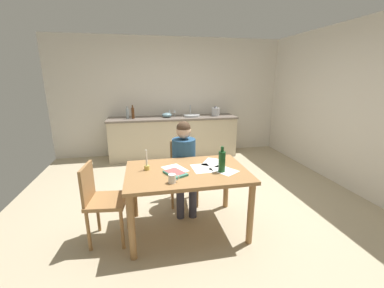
{
  "coord_description": "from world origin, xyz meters",
  "views": [
    {
      "loc": [
        -0.64,
        -3.03,
        1.76
      ],
      "look_at": [
        0.01,
        0.17,
        0.85
      ],
      "focal_mm": 22.63,
      "sensor_mm": 36.0,
      "label": 1
    }
  ],
  "objects_px": {
    "mixing_bowl": "(167,115)",
    "wine_bottle_on_table": "(222,161)",
    "chair_side_empty": "(101,199)",
    "book_magazine": "(175,173)",
    "chair_at_table": "(183,169)",
    "sink_unit": "(192,115)",
    "wine_glass_by_kettle": "(169,111)",
    "coffee_mug": "(172,178)",
    "bottle_oil": "(128,114)",
    "candlestick": "(147,164)",
    "wine_glass_near_sink": "(175,111)",
    "person_seated": "(184,160)",
    "dining_table": "(187,179)",
    "bottle_vinegar": "(133,113)",
    "book_cookery": "(175,173)",
    "stovetop_kettle": "(216,111)"
  },
  "relations": [
    {
      "from": "wine_glass_near_sink",
      "to": "person_seated",
      "type": "bearing_deg",
      "value": -94.49
    },
    {
      "from": "chair_side_empty",
      "to": "candlestick",
      "type": "height_order",
      "value": "candlestick"
    },
    {
      "from": "candlestick",
      "to": "sink_unit",
      "type": "height_order",
      "value": "sink_unit"
    },
    {
      "from": "wine_glass_near_sink",
      "to": "coffee_mug",
      "type": "bearing_deg",
      "value": -97.91
    },
    {
      "from": "wine_bottle_on_table",
      "to": "mixing_bowl",
      "type": "xyz_separation_m",
      "value": [
        -0.32,
        2.89,
        0.08
      ]
    },
    {
      "from": "person_seated",
      "to": "mixing_bowl",
      "type": "xyz_separation_m",
      "value": [
        -0.01,
        2.23,
        0.27
      ]
    },
    {
      "from": "coffee_mug",
      "to": "mixing_bowl",
      "type": "height_order",
      "value": "mixing_bowl"
    },
    {
      "from": "person_seated",
      "to": "book_cookery",
      "type": "height_order",
      "value": "person_seated"
    },
    {
      "from": "candlestick",
      "to": "bottle_oil",
      "type": "xyz_separation_m",
      "value": [
        -0.34,
        2.64,
        0.2
      ]
    },
    {
      "from": "chair_side_empty",
      "to": "bottle_vinegar",
      "type": "distance_m",
      "value": 2.83
    },
    {
      "from": "dining_table",
      "to": "mixing_bowl",
      "type": "relative_size",
      "value": 6.37
    },
    {
      "from": "coffee_mug",
      "to": "sink_unit",
      "type": "distance_m",
      "value": 3.18
    },
    {
      "from": "book_magazine",
      "to": "mixing_bowl",
      "type": "height_order",
      "value": "mixing_bowl"
    },
    {
      "from": "dining_table",
      "to": "coffee_mug",
      "type": "bearing_deg",
      "value": -123.99
    },
    {
      "from": "mixing_bowl",
      "to": "wine_glass_by_kettle",
      "type": "relative_size",
      "value": 1.38
    },
    {
      "from": "person_seated",
      "to": "bottle_vinegar",
      "type": "bearing_deg",
      "value": 108.34
    },
    {
      "from": "bottle_vinegar",
      "to": "chair_at_table",
      "type": "bearing_deg",
      "value": -70.16
    },
    {
      "from": "dining_table",
      "to": "book_magazine",
      "type": "distance_m",
      "value": 0.2
    },
    {
      "from": "chair_at_table",
      "to": "mixing_bowl",
      "type": "relative_size",
      "value": 4.11
    },
    {
      "from": "dining_table",
      "to": "bottle_vinegar",
      "type": "bearing_deg",
      "value": 103.64
    },
    {
      "from": "coffee_mug",
      "to": "mixing_bowl",
      "type": "bearing_deg",
      "value": 85.29
    },
    {
      "from": "coffee_mug",
      "to": "candlestick",
      "type": "distance_m",
      "value": 0.47
    },
    {
      "from": "chair_at_table",
      "to": "coffee_mug",
      "type": "height_order",
      "value": "chair_at_table"
    },
    {
      "from": "chair_at_table",
      "to": "sink_unit",
      "type": "relative_size",
      "value": 2.43
    },
    {
      "from": "candlestick",
      "to": "bottle_oil",
      "type": "distance_m",
      "value": 2.67
    },
    {
      "from": "person_seated",
      "to": "wine_glass_near_sink",
      "type": "bearing_deg",
      "value": 85.51
    },
    {
      "from": "person_seated",
      "to": "book_cookery",
      "type": "distance_m",
      "value": 0.67
    },
    {
      "from": "book_magazine",
      "to": "wine_glass_by_kettle",
      "type": "relative_size",
      "value": 1.36
    },
    {
      "from": "stovetop_kettle",
      "to": "wine_glass_by_kettle",
      "type": "height_order",
      "value": "stovetop_kettle"
    },
    {
      "from": "wine_bottle_on_table",
      "to": "bottle_oil",
      "type": "bearing_deg",
      "value": 111.9
    },
    {
      "from": "coffee_mug",
      "to": "bottle_oil",
      "type": "distance_m",
      "value": 3.1
    },
    {
      "from": "person_seated",
      "to": "dining_table",
      "type": "bearing_deg",
      "value": -96.52
    },
    {
      "from": "bottle_vinegar",
      "to": "bottle_oil",
      "type": "bearing_deg",
      "value": 178.05
    },
    {
      "from": "mixing_bowl",
      "to": "wine_bottle_on_table",
      "type": "bearing_deg",
      "value": -83.74
    },
    {
      "from": "bottle_oil",
      "to": "person_seated",
      "type": "bearing_deg",
      "value": -69.14
    },
    {
      "from": "sink_unit",
      "to": "bottle_vinegar",
      "type": "xyz_separation_m",
      "value": [
        -1.27,
        -0.03,
        0.1
      ]
    },
    {
      "from": "wine_bottle_on_table",
      "to": "stovetop_kettle",
      "type": "relative_size",
      "value": 1.31
    },
    {
      "from": "chair_side_empty",
      "to": "wine_glass_near_sink",
      "type": "bearing_deg",
      "value": 68.09
    },
    {
      "from": "book_cookery",
      "to": "wine_bottle_on_table",
      "type": "distance_m",
      "value": 0.53
    },
    {
      "from": "chair_side_empty",
      "to": "book_magazine",
      "type": "distance_m",
      "value": 0.83
    },
    {
      "from": "sink_unit",
      "to": "wine_glass_near_sink",
      "type": "xyz_separation_m",
      "value": [
        -0.36,
        0.15,
        0.09
      ]
    },
    {
      "from": "dining_table",
      "to": "book_magazine",
      "type": "xyz_separation_m",
      "value": [
        -0.15,
        -0.08,
        0.11
      ]
    },
    {
      "from": "chair_side_empty",
      "to": "wine_glass_near_sink",
      "type": "relative_size",
      "value": 5.76
    },
    {
      "from": "wine_bottle_on_table",
      "to": "mixing_bowl",
      "type": "distance_m",
      "value": 2.91
    },
    {
      "from": "chair_at_table",
      "to": "wine_glass_by_kettle",
      "type": "bearing_deg",
      "value": 88.56
    },
    {
      "from": "book_magazine",
      "to": "bottle_oil",
      "type": "distance_m",
      "value": 2.9
    },
    {
      "from": "wine_bottle_on_table",
      "to": "bottle_vinegar",
      "type": "relative_size",
      "value": 1.0
    },
    {
      "from": "candlestick",
      "to": "wine_bottle_on_table",
      "type": "bearing_deg",
      "value": -14.93
    },
    {
      "from": "candlestick",
      "to": "mixing_bowl",
      "type": "height_order",
      "value": "mixing_bowl"
    },
    {
      "from": "chair_side_empty",
      "to": "book_cookery",
      "type": "height_order",
      "value": "chair_side_empty"
    }
  ]
}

